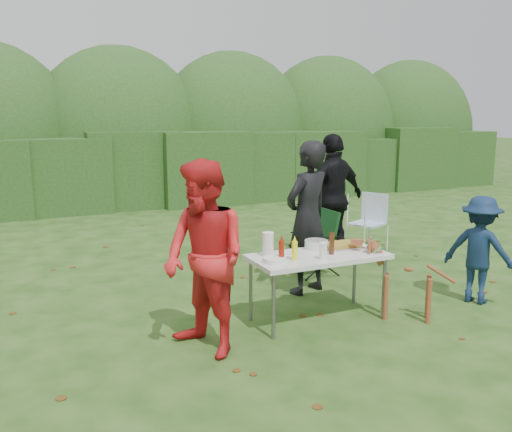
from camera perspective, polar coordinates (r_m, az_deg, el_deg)
name	(u,v)px	position (r m, az deg, el deg)	size (l,w,h in m)	color
ground	(291,319)	(6.13, 3.76, -10.74)	(80.00, 80.00, 0.00)	#1E4211
hedge_row	(134,172)	(13.36, -12.74, 4.50)	(22.00, 1.40, 1.70)	#23471C
shrub_backdrop	(120,138)	(14.88, -14.16, 7.94)	(20.00, 2.60, 3.20)	#3D6628
folding_table	(318,259)	(5.93, 6.57, -4.54)	(1.50, 0.70, 0.74)	silver
person_cook	(307,218)	(6.78, 5.43, -0.21)	(0.70, 0.46, 1.92)	black
person_red_jacket	(205,259)	(5.05, -5.40, -4.48)	(0.90, 0.70, 1.84)	red
person_black_puffy	(333,198)	(8.34, 8.13, 1.89)	(1.14, 0.48, 1.95)	black
child	(480,250)	(6.98, 22.48, -3.30)	(0.84, 0.48, 1.29)	#102443
dog	(408,281)	(6.21, 15.69, -6.64)	(0.91, 0.36, 0.86)	brown
camping_chair	(314,242)	(7.67, 6.12, -2.78)	(0.57, 0.57, 0.92)	#123A19
lawn_chair	(367,221)	(9.27, 11.64, -0.54)	(0.55, 0.55, 0.93)	#5992D0
food_tray	(341,247)	(6.24, 8.90, -3.23)	(0.45, 0.30, 0.02)	#B7B7BA
focaccia_bread	(341,244)	(6.23, 8.91, -2.98)	(0.40, 0.26, 0.04)	#A5822C
mustard_bottle	(295,251)	(5.65, 4.08, -3.66)	(0.06, 0.06, 0.20)	#FFFB17
ketchup_bottle	(281,251)	(5.59, 2.70, -3.70)	(0.06, 0.06, 0.22)	maroon
beer_bottle	(332,243)	(5.92, 7.97, -2.87)	(0.06, 0.06, 0.24)	#47230F
paper_towel_roll	(268,244)	(5.78, 1.26, -3.00)	(0.12, 0.12, 0.26)	white
cup_stack	(323,251)	(5.70, 7.08, -3.68)	(0.08, 0.08, 0.18)	white
pasta_bowl	(316,244)	(6.14, 6.35, -3.00)	(0.26, 0.26, 0.10)	silver
plate_stack	(274,260)	(5.57, 1.94, -4.65)	(0.24, 0.24, 0.05)	white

